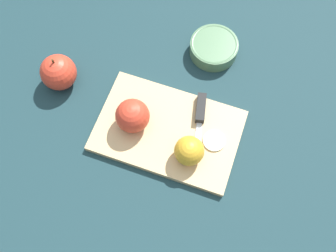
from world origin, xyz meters
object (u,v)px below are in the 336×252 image
apple_whole (58,72)px  bowl (214,47)px  apple_half_left (132,116)px  apple_half_right (189,151)px  knife (201,111)px

apple_whole → bowl: (0.34, 0.18, -0.02)m
apple_half_left → apple_half_right: bearing=101.0°
apple_whole → bowl: apple_whole is taller
apple_half_left → bowl: bearing=-180.0°
apple_half_left → apple_whole: 0.22m
apple_half_right → apple_whole: apple_whole is taller
apple_half_right → bowl: apple_half_right is taller
knife → bowl: size_ratio=1.26×
apple_half_right → knife: 0.11m
apple_half_right → apple_whole: 0.37m
apple_whole → bowl: 0.39m
knife → apple_whole: size_ratio=1.55×
knife → bowl: bearing=174.3°
apple_half_left → apple_half_right: 0.15m
knife → apple_whole: 0.35m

